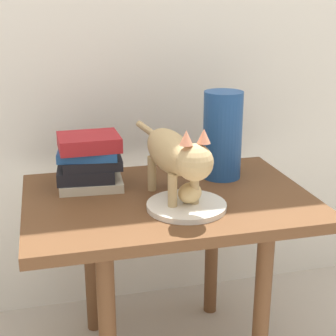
{
  "coord_description": "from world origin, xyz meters",
  "views": [
    {
      "loc": [
        -0.32,
        -1.26,
        1.05
      ],
      "look_at": [
        0.0,
        0.0,
        0.62
      ],
      "focal_mm": 54.31,
      "sensor_mm": 36.0,
      "label": 1
    }
  ],
  "objects_px": {
    "cat": "(176,154)",
    "green_vase": "(222,135)",
    "plate": "(186,206)",
    "side_table": "(168,221)",
    "book_stack": "(89,161)",
    "bread_roll": "(190,193)"
  },
  "relations": [
    {
      "from": "cat",
      "to": "book_stack",
      "type": "height_order",
      "value": "cat"
    },
    {
      "from": "bread_roll",
      "to": "green_vase",
      "type": "bearing_deg",
      "value": 51.74
    },
    {
      "from": "book_stack",
      "to": "green_vase",
      "type": "height_order",
      "value": "green_vase"
    },
    {
      "from": "side_table",
      "to": "cat",
      "type": "height_order",
      "value": "cat"
    },
    {
      "from": "book_stack",
      "to": "green_vase",
      "type": "relative_size",
      "value": 0.73
    },
    {
      "from": "cat",
      "to": "book_stack",
      "type": "relative_size",
      "value": 2.5
    },
    {
      "from": "bread_roll",
      "to": "book_stack",
      "type": "distance_m",
      "value": 0.32
    },
    {
      "from": "side_table",
      "to": "cat",
      "type": "distance_m",
      "value": 0.22
    },
    {
      "from": "plate",
      "to": "green_vase",
      "type": "distance_m",
      "value": 0.3
    },
    {
      "from": "book_stack",
      "to": "bread_roll",
      "type": "bearing_deg",
      "value": -42.1
    },
    {
      "from": "bread_roll",
      "to": "green_vase",
      "type": "xyz_separation_m",
      "value": [
        0.16,
        0.2,
        0.09
      ]
    },
    {
      "from": "bread_roll",
      "to": "book_stack",
      "type": "bearing_deg",
      "value": 137.9
    },
    {
      "from": "plate",
      "to": "book_stack",
      "type": "height_order",
      "value": "book_stack"
    },
    {
      "from": "plate",
      "to": "green_vase",
      "type": "height_order",
      "value": "green_vase"
    },
    {
      "from": "cat",
      "to": "green_vase",
      "type": "relative_size",
      "value": 1.83
    },
    {
      "from": "plate",
      "to": "green_vase",
      "type": "bearing_deg",
      "value": 51.12
    },
    {
      "from": "cat",
      "to": "green_vase",
      "type": "bearing_deg",
      "value": 40.93
    },
    {
      "from": "bread_roll",
      "to": "cat",
      "type": "xyz_separation_m",
      "value": [
        -0.03,
        0.04,
        0.09
      ]
    },
    {
      "from": "plate",
      "to": "cat",
      "type": "bearing_deg",
      "value": 108.12
    },
    {
      "from": "cat",
      "to": "green_vase",
      "type": "height_order",
      "value": "green_vase"
    },
    {
      "from": "bread_roll",
      "to": "green_vase",
      "type": "relative_size",
      "value": 0.31
    },
    {
      "from": "side_table",
      "to": "plate",
      "type": "distance_m",
      "value": 0.13
    }
  ]
}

